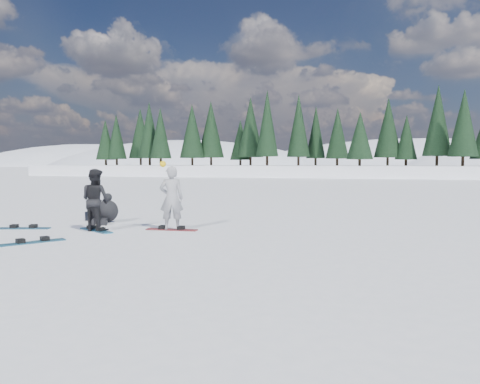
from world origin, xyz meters
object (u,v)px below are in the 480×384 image
Objects in this scene: seated_rider at (107,211)px; snowboard_loose_c at (24,228)px; snowboard_loose_a at (33,242)px; gear_bag at (93,216)px; snowboarder_man at (95,200)px; snowboarder_woman at (171,198)px.

seated_rider reaches higher than snowboard_loose_c.
seated_rider is 0.81× the size of snowboard_loose_a.
gear_bag reaches higher than snowboard_loose_c.
snowboard_loose_c and snowboard_loose_a have the same top height.
snowboarder_man reaches higher than gear_bag.
seated_rider is at bearing -20.45° from gear_bag.
gear_bag is 4.30m from snowboard_loose_a.
snowboarder_man is at bearing -88.06° from seated_rider.
snowboard_loose_c is 2.76m from snowboard_loose_a.
snowboarder_woman reaches higher than gear_bag.
seated_rider is 2.71× the size of gear_bag.
snowboarder_woman reaches higher than snowboarder_man.
snowboard_loose_a is (0.36, -3.91, -0.35)m from seated_rider.
snowboard_loose_c is (-2.29, -0.20, -0.87)m from snowboarder_man.
seated_rider is at bearing 40.46° from snowboard_loose_a.
seated_rider is 3.94m from snowboard_loose_a.
seated_rider is (-0.71, 1.74, -0.52)m from snowboarder_man.
seated_rider reaches higher than snowboard_loose_a.
gear_bag is at bearing 49.47° from snowboard_loose_a.
snowboard_loose_a is at bearing -61.26° from snowboard_loose_c.
snowboard_loose_c is at bearing -149.25° from seated_rider.
gear_bag is (-3.43, 1.29, -0.78)m from snowboarder_woman.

